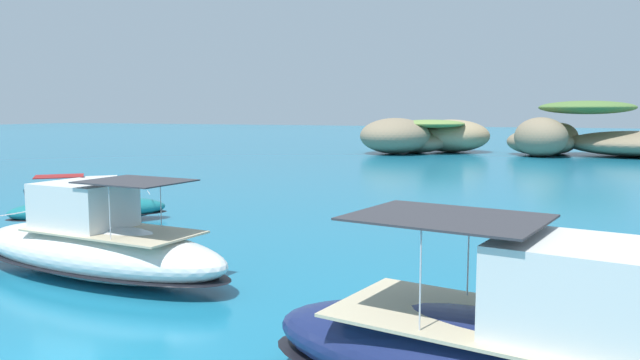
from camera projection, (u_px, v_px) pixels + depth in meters
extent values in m
ellipsoid|color=#84755B|center=(637.00, 144.00, 71.97)|extent=(16.49, 13.16, 2.98)
ellipsoid|color=#84755B|center=(540.00, 142.00, 73.92)|extent=(10.05, 9.37, 3.17)
ellipsoid|color=#84755B|center=(541.00, 137.00, 71.34)|extent=(8.34, 9.07, 4.60)
ellipsoid|color=#9E8966|center=(559.00, 138.00, 76.68)|extent=(6.51, 6.68, 3.87)
ellipsoid|color=#517538|center=(587.00, 107.00, 72.00)|extent=(10.80, 9.82, 1.59)
ellipsoid|color=#84755B|center=(395.00, 136.00, 76.37)|extent=(9.28, 10.88, 4.46)
ellipsoid|color=#84755B|center=(415.00, 142.00, 77.96)|extent=(8.55, 7.24, 2.81)
ellipsoid|color=#9E8966|center=(451.00, 136.00, 79.44)|extent=(13.27, 13.28, 4.22)
ellipsoid|color=olive|center=(431.00, 124.00, 76.64)|extent=(8.47, 7.70, 1.03)
ellipsoid|color=white|center=(97.00, 251.00, 19.57)|extent=(10.35, 3.87, 1.72)
ellipsoid|color=black|center=(97.00, 263.00, 19.61)|extent=(10.55, 3.95, 0.21)
cube|color=#C6B793|center=(113.00, 231.00, 19.14)|extent=(5.77, 3.04, 0.06)
cube|color=silver|center=(84.00, 205.00, 19.64)|extent=(3.00, 2.36, 1.42)
cube|color=#2D4756|center=(53.00, 197.00, 20.29)|extent=(0.48, 1.99, 0.75)
cylinder|color=silver|center=(15.00, 214.00, 21.29)|extent=(0.21, 2.12, 0.04)
cube|color=#333338|center=(136.00, 181.00, 18.49)|extent=(3.23, 2.62, 0.04)
cylinder|color=silver|center=(110.00, 213.00, 17.64)|extent=(0.03, 0.03, 1.62)
cylinder|color=silver|center=(161.00, 203.00, 19.51)|extent=(0.03, 0.03, 1.62)
cube|color=#C6B793|center=(506.00, 324.00, 10.41)|extent=(6.39, 3.79, 0.06)
cube|color=silver|center=(595.00, 292.00, 9.58)|extent=(3.41, 2.79, 1.53)
cube|color=#333338|center=(448.00, 217.00, 10.80)|extent=(3.67, 3.09, 0.04)
cylinder|color=silver|center=(468.00, 253.00, 11.86)|extent=(0.03, 0.03, 1.75)
cylinder|color=silver|center=(420.00, 280.00, 9.95)|extent=(0.03, 0.03, 1.75)
ellipsoid|color=#19727A|center=(89.00, 210.00, 29.34)|extent=(6.69, 6.48, 1.22)
ellipsoid|color=black|center=(89.00, 215.00, 29.38)|extent=(6.83, 6.60, 0.15)
cube|color=#C6B793|center=(77.00, 200.00, 29.10)|extent=(4.12, 4.03, 0.06)
cube|color=silver|center=(96.00, 188.00, 29.35)|extent=(2.49, 2.47, 1.00)
cube|color=#2D4756|center=(118.00, 185.00, 29.69)|extent=(1.13, 1.18, 0.54)
cylinder|color=silver|center=(149.00, 193.00, 30.23)|extent=(1.06, 1.12, 0.04)
cube|color=maroon|center=(59.00, 176.00, 28.72)|extent=(2.72, 2.69, 0.04)
cylinder|color=silver|center=(60.00, 186.00, 29.49)|extent=(0.03, 0.03, 1.15)
cylinder|color=silver|center=(59.00, 190.00, 28.09)|extent=(0.03, 0.03, 1.15)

